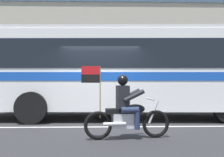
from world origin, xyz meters
name	(u,v)px	position (x,y,z in m)	size (l,w,h in m)	color
ground_plane	(100,124)	(0.00, 0.00, 0.00)	(60.00, 60.00, 0.00)	#2B2B2D
sidewalk_curb	(101,106)	(0.00, 5.10, 0.07)	(28.00, 3.80, 0.15)	#B7B2A8
lane_center_stripe	(100,127)	(0.00, -0.60, 0.00)	(26.60, 0.14, 0.01)	silver
office_building_facade	(101,23)	(0.00, 7.39, 4.57)	(28.00, 0.89, 9.13)	gray
transit_bus	(133,67)	(1.19, 1.19, 1.88)	(11.08, 3.04, 3.22)	white
motorcycle_with_rider	(126,112)	(0.66, -2.30, 0.67)	(2.18, 0.69, 1.78)	black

